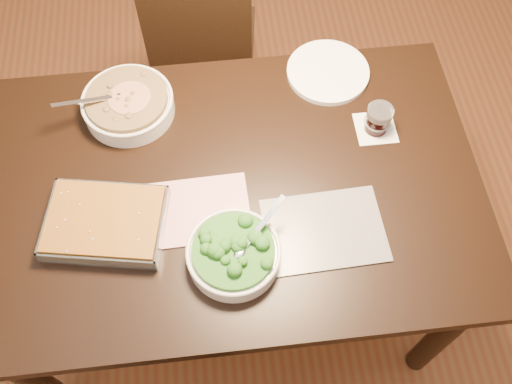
{
  "coord_description": "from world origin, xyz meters",
  "views": [
    {
      "loc": [
        -0.01,
        -0.78,
        2.1
      ],
      "look_at": [
        0.07,
        -0.06,
        0.8
      ],
      "focal_mm": 40.0,
      "sensor_mm": 36.0,
      "label": 1
    }
  ],
  "objects_px": {
    "wine_tumbler": "(378,119)",
    "table": "(228,202)",
    "broccoli_bowl": "(234,254)",
    "chair_far": "(203,45)",
    "stew_bowl": "(128,104)",
    "baking_dish": "(105,223)",
    "dinner_plate": "(328,72)"
  },
  "relations": [
    {
      "from": "dinner_plate",
      "to": "baking_dish",
      "type": "bearing_deg",
      "value": -145.72
    },
    {
      "from": "broccoli_bowl",
      "to": "baking_dish",
      "type": "xyz_separation_m",
      "value": [
        -0.32,
        0.13,
        -0.01
      ]
    },
    {
      "from": "stew_bowl",
      "to": "chair_far",
      "type": "xyz_separation_m",
      "value": [
        0.23,
        0.52,
        -0.33
      ]
    },
    {
      "from": "table",
      "to": "stew_bowl",
      "type": "distance_m",
      "value": 0.41
    },
    {
      "from": "wine_tumbler",
      "to": "dinner_plate",
      "type": "xyz_separation_m",
      "value": [
        -0.1,
        0.22,
        -0.04
      ]
    },
    {
      "from": "baking_dish",
      "to": "dinner_plate",
      "type": "xyz_separation_m",
      "value": [
        0.66,
        0.45,
        -0.02
      ]
    },
    {
      "from": "table",
      "to": "stew_bowl",
      "type": "height_order",
      "value": "stew_bowl"
    },
    {
      "from": "dinner_plate",
      "to": "chair_far",
      "type": "xyz_separation_m",
      "value": [
        -0.38,
        0.44,
        -0.3
      ]
    },
    {
      "from": "stew_bowl",
      "to": "chair_far",
      "type": "height_order",
      "value": "stew_bowl"
    },
    {
      "from": "table",
      "to": "wine_tumbler",
      "type": "distance_m",
      "value": 0.49
    },
    {
      "from": "table",
      "to": "broccoli_bowl",
      "type": "xyz_separation_m",
      "value": [
        0.0,
        -0.22,
        0.13
      ]
    },
    {
      "from": "broccoli_bowl",
      "to": "baking_dish",
      "type": "relative_size",
      "value": 0.7
    },
    {
      "from": "wine_tumbler",
      "to": "chair_far",
      "type": "height_order",
      "value": "wine_tumbler"
    },
    {
      "from": "table",
      "to": "dinner_plate",
      "type": "xyz_separation_m",
      "value": [
        0.34,
        0.36,
        0.1
      ]
    },
    {
      "from": "dinner_plate",
      "to": "chair_far",
      "type": "relative_size",
      "value": 0.31
    },
    {
      "from": "table",
      "to": "wine_tumbler",
      "type": "height_order",
      "value": "wine_tumbler"
    },
    {
      "from": "wine_tumbler",
      "to": "chair_far",
      "type": "bearing_deg",
      "value": 125.86
    },
    {
      "from": "stew_bowl",
      "to": "dinner_plate",
      "type": "xyz_separation_m",
      "value": [
        0.6,
        0.08,
        -0.03
      ]
    },
    {
      "from": "broccoli_bowl",
      "to": "wine_tumbler",
      "type": "bearing_deg",
      "value": 39.03
    },
    {
      "from": "table",
      "to": "baking_dish",
      "type": "xyz_separation_m",
      "value": [
        -0.32,
        -0.09,
        0.12
      ]
    },
    {
      "from": "broccoli_bowl",
      "to": "dinner_plate",
      "type": "distance_m",
      "value": 0.67
    },
    {
      "from": "broccoli_bowl",
      "to": "chair_far",
      "type": "distance_m",
      "value": 1.07
    },
    {
      "from": "wine_tumbler",
      "to": "baking_dish",
      "type": "bearing_deg",
      "value": -162.99
    },
    {
      "from": "chair_far",
      "to": "table",
      "type": "bearing_deg",
      "value": 100.38
    },
    {
      "from": "stew_bowl",
      "to": "wine_tumbler",
      "type": "height_order",
      "value": "stew_bowl"
    },
    {
      "from": "broccoli_bowl",
      "to": "wine_tumbler",
      "type": "relative_size",
      "value": 2.85
    },
    {
      "from": "stew_bowl",
      "to": "broccoli_bowl",
      "type": "relative_size",
      "value": 1.21
    },
    {
      "from": "table",
      "to": "stew_bowl",
      "type": "bearing_deg",
      "value": 132.7
    },
    {
      "from": "wine_tumbler",
      "to": "table",
      "type": "bearing_deg",
      "value": -162.31
    },
    {
      "from": "dinner_plate",
      "to": "stew_bowl",
      "type": "bearing_deg",
      "value": -172.65
    },
    {
      "from": "baking_dish",
      "to": "chair_far",
      "type": "relative_size",
      "value": 0.41
    },
    {
      "from": "baking_dish",
      "to": "chair_far",
      "type": "bearing_deg",
      "value": 82.84
    }
  ]
}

